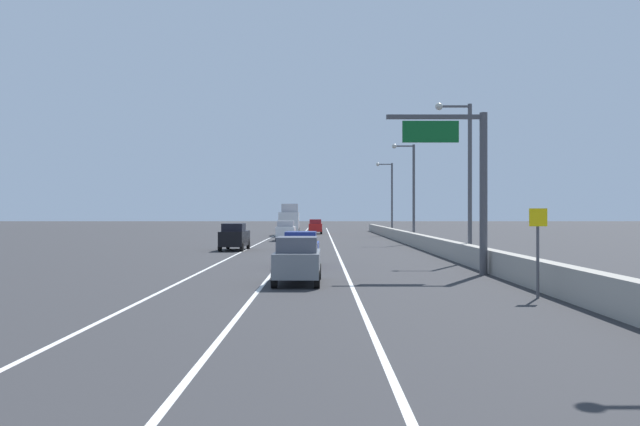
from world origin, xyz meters
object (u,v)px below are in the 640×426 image
at_px(speed_advisory_sign, 538,245).
at_px(car_white_0, 286,231).
at_px(car_red_2, 315,227).
at_px(car_blue_4, 301,249).
at_px(box_truck, 289,221).
at_px(overhead_sign_gantry, 467,172).
at_px(lamp_post_right_second, 465,170).
at_px(lamp_post_right_fourth, 390,193).
at_px(car_gray_1, 298,260).
at_px(lamp_post_right_third, 411,186).
at_px(car_black_3, 234,237).

distance_m(speed_advisory_sign, car_white_0, 45.72).
relative_size(car_red_2, car_blue_4, 0.98).
bearing_deg(car_blue_4, box_truck, 93.51).
height_order(overhead_sign_gantry, lamp_post_right_second, lamp_post_right_second).
bearing_deg(car_white_0, car_red_2, 82.57).
height_order(lamp_post_right_fourth, car_gray_1, lamp_post_right_fourth).
distance_m(overhead_sign_gantry, lamp_post_right_third, 29.60).
relative_size(overhead_sign_gantry, car_gray_1, 1.82).
distance_m(car_white_0, car_gray_1, 40.16).
relative_size(overhead_sign_gantry, lamp_post_right_fourth, 0.81).
relative_size(speed_advisory_sign, lamp_post_right_second, 0.32).
bearing_deg(box_truck, lamp_post_right_second, -74.27).
bearing_deg(speed_advisory_sign, car_blue_4, 123.47).
xyz_separation_m(lamp_post_right_third, car_white_0, (-11.93, 6.65, -4.35)).
bearing_deg(car_red_2, overhead_sign_gantry, -82.67).
distance_m(car_red_2, car_blue_4, 53.87).
xyz_separation_m(lamp_post_right_second, lamp_post_right_fourth, (0.42, 43.85, 0.00)).
relative_size(overhead_sign_gantry, car_black_3, 1.68).
bearing_deg(car_red_2, car_blue_4, -90.36).
relative_size(car_gray_1, car_red_2, 0.94).
xyz_separation_m(lamp_post_right_third, car_black_3, (-14.98, -10.20, -4.35)).
xyz_separation_m(lamp_post_right_fourth, car_blue_4, (-9.87, -47.19, -4.44)).
distance_m(lamp_post_right_second, lamp_post_right_third, 21.93).
bearing_deg(car_white_0, box_truck, 91.40).
bearing_deg(lamp_post_right_second, lamp_post_right_third, 90.11).
relative_size(lamp_post_right_fourth, car_white_0, 2.09).
distance_m(lamp_post_right_third, car_blue_4, 27.32).
height_order(overhead_sign_gantry, car_white_0, overhead_sign_gantry).
height_order(overhead_sign_gantry, car_gray_1, overhead_sign_gantry).
bearing_deg(car_gray_1, car_blue_4, 90.65).
bearing_deg(car_blue_4, car_gray_1, -89.35).
distance_m(overhead_sign_gantry, lamp_post_right_fourth, 51.53).
bearing_deg(car_white_0, lamp_post_right_fourth, 50.95).
relative_size(speed_advisory_sign, car_red_2, 0.68).
bearing_deg(overhead_sign_gantry, car_gray_1, -153.40).
distance_m(lamp_post_right_fourth, car_gray_1, 56.38).
relative_size(lamp_post_right_second, car_gray_1, 2.25).
height_order(lamp_post_right_second, lamp_post_right_fourth, same).
bearing_deg(car_white_0, speed_advisory_sign, -76.35).
bearing_deg(lamp_post_right_third, car_gray_1, -105.58).
height_order(car_red_2, car_black_3, car_black_3).
bearing_deg(box_truck, lamp_post_right_third, -60.68).
bearing_deg(car_red_2, car_black_3, -98.66).
distance_m(overhead_sign_gantry, speed_advisory_sign, 8.74).
relative_size(speed_advisory_sign, car_blue_4, 0.67).
xyz_separation_m(overhead_sign_gantry, car_white_0, (-10.34, 36.21, -3.70)).
bearing_deg(speed_advisory_sign, lamp_post_right_fourth, 88.46).
bearing_deg(lamp_post_right_fourth, car_red_2, 145.00).
relative_size(lamp_post_right_third, car_white_0, 2.09).
bearing_deg(lamp_post_right_fourth, car_black_3, -115.67).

